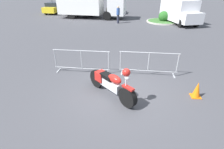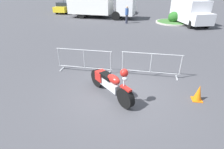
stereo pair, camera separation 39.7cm
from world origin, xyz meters
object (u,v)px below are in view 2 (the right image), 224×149
parked_car_black (85,7)px  pedestrian (127,14)px  motorcycle (110,83)px  crowd_barrier_near (84,60)px  crowd_barrier_far (151,64)px  traffic_cone (198,93)px  parked_car_yellow (66,7)px  parked_car_white (104,8)px  parked_car_tan (125,8)px  delivery_van (190,11)px  box_truck (98,3)px

parked_car_black → pedestrian: size_ratio=2.60×
motorcycle → crowd_barrier_near: size_ratio=0.72×
motorcycle → crowd_barrier_far: motorcycle is taller
traffic_cone → motorcycle: bearing=-176.9°
parked_car_yellow → traffic_cone: bearing=-142.5°
parked_car_white → traffic_cone: parked_car_white is taller
parked_car_tan → parked_car_white: bearing=103.9°
crowd_barrier_far → parked_car_white: bearing=107.4°
motorcycle → delivery_van: 15.01m
box_truck → parked_car_yellow: bearing=153.9°
parked_car_yellow → box_truck: bearing=-118.5°
parked_car_black → parked_car_white: parked_car_white is taller
crowd_barrier_far → parked_car_yellow: bearing=121.9°
crowd_barrier_near → box_truck: (-2.63, 14.31, 1.08)m
crowd_barrier_far → parked_car_yellow: parked_car_yellow is taller
motorcycle → box_truck: (-4.12, 16.07, 1.12)m
crowd_barrier_near → box_truck: 14.59m
parked_car_black → parked_car_tan: bearing=-83.9°
crowd_barrier_near → parked_car_yellow: bearing=114.5°
motorcycle → crowd_barrier_far: size_ratio=0.72×
parked_car_black → crowd_barrier_far: bearing=-150.8°
parked_car_white → parked_car_tan: (2.79, 0.46, -0.04)m
delivery_van → parked_car_white: delivery_van is taller
crowd_barrier_near → parked_car_black: parked_car_black is taller
parked_car_black → parked_car_tan: parked_car_black is taller
crowd_barrier_near → parked_car_black: (-5.35, 18.02, 0.18)m
box_truck → traffic_cone: size_ratio=13.41×
parked_car_white → traffic_cone: 20.60m
traffic_cone → delivery_van: bearing=79.0°
delivery_van → pedestrian: 6.23m
parked_car_tan → crowd_barrier_near: bearing=-176.3°
box_truck → parked_car_yellow: size_ratio=1.84×
delivery_van → parked_car_black: size_ratio=1.22×
parked_car_white → box_truck: bearing=-176.6°
parked_car_yellow → delivery_van: bearing=-106.2°
crowd_barrier_near → pedestrian: pedestrian is taller
crowd_barrier_far → box_truck: box_truck is taller
crowd_barrier_far → pedestrian: 11.69m
motorcycle → pedestrian: pedestrian is taller
parked_car_black → pedestrian: pedestrian is taller
crowd_barrier_near → parked_car_black: size_ratio=0.58×
delivery_van → parked_car_yellow: delivery_van is taller
box_truck → parked_car_black: 4.69m
pedestrian → crowd_barrier_far: bearing=42.9°
parked_car_tan → pedestrian: (0.81, -6.66, 0.21)m
box_truck → delivery_van: size_ratio=1.48×
parked_car_white → pedestrian: size_ratio=2.65×
delivery_van → parked_car_tan: bearing=-148.0°
crowd_barrier_far → parked_car_white: (-5.55, 17.72, 0.19)m
crowd_barrier_near → parked_car_tan: size_ratio=0.61×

